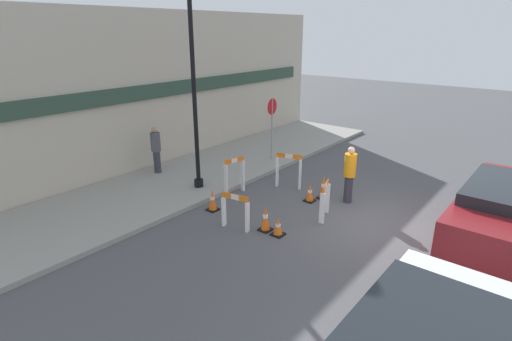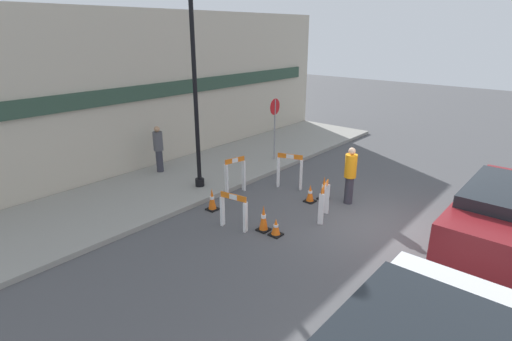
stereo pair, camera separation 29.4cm
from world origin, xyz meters
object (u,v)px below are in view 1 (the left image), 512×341
object	(u,v)px
person_worker	(350,173)
person_pedestrian	(156,148)
streetlamp_post	(192,60)
stop_sign	(272,119)
parked_car_1	(504,216)

from	to	relation	value
person_worker	person_pedestrian	distance (m)	6.52
streetlamp_post	person_pedestrian	size ratio (longest dim) A/B	3.79
person_worker	person_pedestrian	bearing A→B (deg)	-28.49
stop_sign	parked_car_1	distance (m)	8.29
person_worker	parked_car_1	xyz separation A→B (m)	(-0.52, -3.97, 0.04)
person_worker	parked_car_1	distance (m)	4.00
streetlamp_post	person_worker	bearing A→B (deg)	-62.45
stop_sign	parked_car_1	bearing A→B (deg)	70.90
stop_sign	person_pedestrian	size ratio (longest dim) A/B	1.43
streetlamp_post	stop_sign	bearing A→B (deg)	-1.15
stop_sign	person_pedestrian	world-z (taller)	stop_sign
streetlamp_post	person_pedestrian	distance (m)	3.66
streetlamp_post	person_worker	size ratio (longest dim) A/B	3.61
streetlamp_post	parked_car_1	bearing A→B (deg)	-78.66
person_pedestrian	stop_sign	bearing A→B (deg)	179.41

